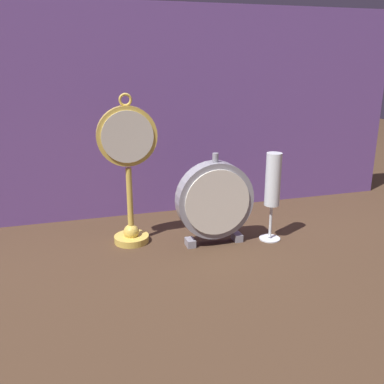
{
  "coord_description": "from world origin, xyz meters",
  "views": [
    {
      "loc": [
        -0.27,
        -0.83,
        0.42
      ],
      "look_at": [
        0.0,
        0.08,
        0.13
      ],
      "focal_mm": 40.0,
      "sensor_mm": 36.0,
      "label": 1
    }
  ],
  "objects": [
    {
      "name": "ground_plane",
      "position": [
        0.0,
        0.0,
        0.0
      ],
      "size": [
        4.0,
        4.0,
        0.0
      ],
      "primitive_type": "plane",
      "color": "#422D1E"
    },
    {
      "name": "fabric_backdrop_drape",
      "position": [
        0.0,
        0.33,
        0.28
      ],
      "size": [
        1.4,
        0.01,
        0.57
      ],
      "primitive_type": "cube",
      "color": "#6B478E",
      "rests_on": "ground_plane"
    },
    {
      "name": "pocket_watch_on_stand",
      "position": [
        -0.14,
        0.13,
        0.18
      ],
      "size": [
        0.14,
        0.08,
        0.35
      ],
      "color": "gold",
      "rests_on": "ground_plane"
    },
    {
      "name": "mantel_clock_silver",
      "position": [
        0.05,
        0.06,
        0.11
      ],
      "size": [
        0.18,
        0.04,
        0.22
      ],
      "color": "gray",
      "rests_on": "ground_plane"
    },
    {
      "name": "champagne_flute",
      "position": [
        0.19,
        0.05,
        0.14
      ],
      "size": [
        0.05,
        0.05,
        0.22
      ],
      "color": "silver",
      "rests_on": "ground_plane"
    }
  ]
}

